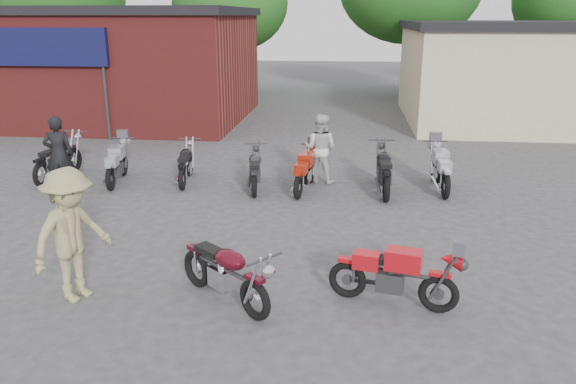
# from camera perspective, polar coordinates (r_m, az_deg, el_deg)

# --- Properties ---
(ground) EXTENTS (90.00, 90.00, 0.00)m
(ground) POSITION_cam_1_polar(r_m,az_deg,el_deg) (8.78, -2.41, -9.32)
(ground) COLOR #37373A
(brick_building) EXTENTS (12.00, 8.00, 4.00)m
(brick_building) POSITION_cam_1_polar(r_m,az_deg,el_deg) (24.10, -19.29, 11.86)
(brick_building) COLOR maroon
(brick_building) RESTS_ON ground
(stucco_building) EXTENTS (10.00, 8.00, 3.50)m
(stucco_building) POSITION_cam_1_polar(r_m,az_deg,el_deg) (23.98, 24.34, 10.68)
(stucco_building) COLOR tan
(stucco_building) RESTS_ON ground
(tree_0) EXTENTS (6.56, 6.56, 8.20)m
(tree_0) POSITION_cam_1_polar(r_m,az_deg,el_deg) (33.41, -21.80, 16.53)
(tree_0) COLOR #134914
(tree_0) RESTS_ON ground
(tree_1) EXTENTS (5.92, 5.92, 7.40)m
(tree_1) POSITION_cam_1_polar(r_m,az_deg,el_deg) (30.39, -5.81, 16.89)
(tree_1) COLOR #134914
(tree_1) RESTS_ON ground
(tree_2) EXTENTS (7.04, 7.04, 8.80)m
(tree_2) POSITION_cam_1_polar(r_m,az_deg,el_deg) (29.88, 12.19, 17.94)
(tree_2) COLOR #134914
(tree_2) RESTS_ON ground
(tree_3) EXTENTS (6.08, 6.08, 7.60)m
(tree_3) POSITION_cam_1_polar(r_m,az_deg,el_deg) (31.64, 27.22, 15.34)
(tree_3) COLOR #134914
(tree_3) RESTS_ON ground
(vintage_motorcycle) EXTENTS (1.83, 1.68, 1.09)m
(vintage_motorcycle) POSITION_cam_1_polar(r_m,az_deg,el_deg) (8.05, -6.38, -7.72)
(vintage_motorcycle) COLOR #450814
(vintage_motorcycle) RESTS_ON ground
(sportbike) EXTENTS (1.88, 1.00, 1.04)m
(sportbike) POSITION_cam_1_polar(r_m,az_deg,el_deg) (8.09, 10.85, -7.98)
(sportbike) COLOR red
(sportbike) RESTS_ON ground
(helmet) EXTENTS (0.35, 0.35, 0.26)m
(helmet) POSITION_cam_1_polar(r_m,az_deg,el_deg) (8.81, -7.60, -8.43)
(helmet) COLOR #CB4115
(helmet) RESTS_ON ground
(person_dark) EXTENTS (0.75, 0.58, 1.81)m
(person_dark) POSITION_cam_1_polar(r_m,az_deg,el_deg) (13.97, -22.25, 3.54)
(person_dark) COLOR black
(person_dark) RESTS_ON ground
(person_light) EXTENTS (0.97, 0.85, 1.69)m
(person_light) POSITION_cam_1_polar(r_m,az_deg,el_deg) (13.82, 3.29, 4.44)
(person_light) COLOR beige
(person_light) RESTS_ON ground
(person_tan) EXTENTS (1.21, 1.46, 1.97)m
(person_tan) POSITION_cam_1_polar(r_m,az_deg,el_deg) (8.55, -21.14, -4.10)
(person_tan) COLOR #948A5B
(person_tan) RESTS_ON ground
(row_bike_0) EXTENTS (0.81, 2.06, 1.17)m
(row_bike_0) POSITION_cam_1_polar(r_m,az_deg,el_deg) (15.26, -22.30, 3.39)
(row_bike_0) COLOR black
(row_bike_0) RESTS_ON ground
(row_bike_1) EXTENTS (0.89, 1.91, 1.06)m
(row_bike_1) POSITION_cam_1_polar(r_m,az_deg,el_deg) (14.45, -17.01, 2.99)
(row_bike_1) COLOR #9393A0
(row_bike_1) RESTS_ON ground
(row_bike_2) EXTENTS (0.83, 1.87, 1.05)m
(row_bike_2) POSITION_cam_1_polar(r_m,az_deg,el_deg) (14.06, -10.33, 3.05)
(row_bike_2) COLOR black
(row_bike_2) RESTS_ON ground
(row_bike_3) EXTENTS (0.83, 1.87, 1.05)m
(row_bike_3) POSITION_cam_1_polar(r_m,az_deg,el_deg) (13.31, -3.37, 2.49)
(row_bike_3) COLOR #27272A
(row_bike_3) RESTS_ON ground
(row_bike_4) EXTENTS (0.86, 1.89, 1.06)m
(row_bike_4) POSITION_cam_1_polar(r_m,az_deg,el_deg) (13.16, 1.77, 2.37)
(row_bike_4) COLOR #A21F0D
(row_bike_4) RESTS_ON ground
(row_bike_5) EXTENTS (0.74, 2.06, 1.18)m
(row_bike_5) POSITION_cam_1_polar(r_m,az_deg,el_deg) (13.23, 9.71, 2.48)
(row_bike_5) COLOR black
(row_bike_5) RESTS_ON ground
(row_bike_6) EXTENTS (0.70, 1.95, 1.12)m
(row_bike_6) POSITION_cam_1_polar(r_m,az_deg,el_deg) (13.70, 15.24, 2.49)
(row_bike_6) COLOR #999BA7
(row_bike_6) RESTS_ON ground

